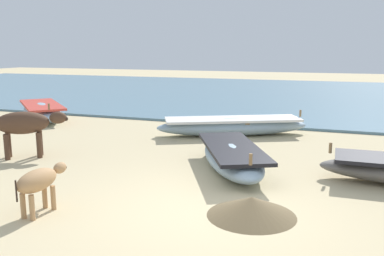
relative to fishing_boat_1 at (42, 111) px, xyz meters
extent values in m
plane|color=#CCB789|center=(8.01, -5.94, -0.31)|extent=(80.00, 80.00, 0.00)
cube|color=slate|center=(8.01, 11.12, -0.27)|extent=(60.00, 20.00, 0.08)
ellipsoid|color=#8CA5B7|center=(0.00, 0.00, -0.02)|extent=(3.50, 3.36, 0.57)
cube|color=#CC3F33|center=(0.00, 0.00, 0.22)|extent=(3.16, 3.04, 0.07)
cube|color=olive|center=(0.20, -0.19, 0.13)|extent=(0.76, 0.81, 0.04)
cylinder|color=olive|center=(1.24, -1.15, 0.36)|extent=(0.06, 0.06, 0.20)
ellipsoid|color=#8CA5B7|center=(6.97, -0.32, -0.06)|extent=(4.36, 2.89, 0.50)
cube|color=white|center=(6.97, -0.32, 0.16)|extent=(3.89, 2.63, 0.07)
cube|color=olive|center=(7.26, -0.17, 0.08)|extent=(0.50, 0.83, 0.04)
cylinder|color=olive|center=(8.76, 0.59, 0.29)|extent=(0.06, 0.06, 0.20)
cylinder|color=olive|center=(9.73, -3.61, 0.28)|extent=(0.06, 0.06, 0.20)
ellipsoid|color=#8CA5B7|center=(7.83, -3.70, -0.06)|extent=(2.34, 3.28, 0.50)
cube|color=black|center=(7.83, -3.70, 0.16)|extent=(2.15, 2.94, 0.07)
cube|color=olive|center=(7.93, -3.91, 0.08)|extent=(0.83, 0.50, 0.04)
cylinder|color=olive|center=(8.48, -4.99, 0.29)|extent=(0.06, 0.06, 0.20)
ellipsoid|color=#4C3323|center=(3.11, -4.38, 0.50)|extent=(1.23, 1.06, 0.51)
ellipsoid|color=#4C3323|center=(3.75, -3.93, 0.58)|extent=(0.45, 0.41, 0.28)
sphere|color=#2D2119|center=(3.89, -3.83, 0.55)|extent=(0.15, 0.15, 0.11)
cylinder|color=#4C3323|center=(3.32, -4.08, -0.02)|extent=(0.12, 0.12, 0.59)
cylinder|color=#4C3323|center=(3.47, -4.29, -0.02)|extent=(0.12, 0.12, 0.59)
cylinder|color=#4C3323|center=(2.76, -4.47, -0.02)|extent=(0.12, 0.12, 0.59)
cylinder|color=#4C3323|center=(2.91, -4.68, -0.02)|extent=(0.12, 0.12, 0.59)
ellipsoid|color=tan|center=(5.69, -6.97, 0.22)|extent=(0.34, 0.78, 0.33)
ellipsoid|color=tan|center=(5.72, -6.46, 0.27)|extent=(0.16, 0.26, 0.18)
sphere|color=#2D2119|center=(5.72, -6.35, 0.25)|extent=(0.07, 0.07, 0.07)
cylinder|color=tan|center=(5.62, -6.74, -0.12)|extent=(0.08, 0.08, 0.38)
cylinder|color=tan|center=(5.79, -6.75, -0.12)|extent=(0.08, 0.08, 0.38)
cylinder|color=tan|center=(5.60, -7.19, -0.12)|extent=(0.08, 0.08, 0.38)
cylinder|color=tan|center=(5.77, -7.20, -0.12)|extent=(0.08, 0.08, 0.38)
cylinder|color=#2D2119|center=(5.68, -7.37, 0.18)|extent=(0.03, 0.03, 0.31)
cone|color=brown|center=(8.71, -5.95, -0.16)|extent=(1.89, 1.89, 0.29)
camera|label=1|loc=(9.86, -11.71, 2.13)|focal=38.74mm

